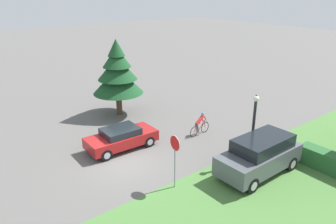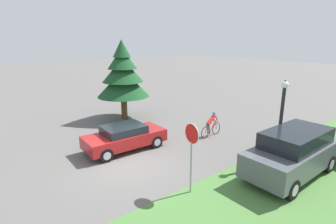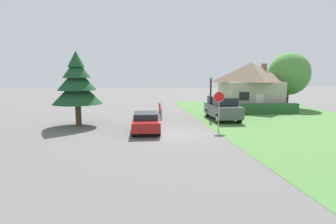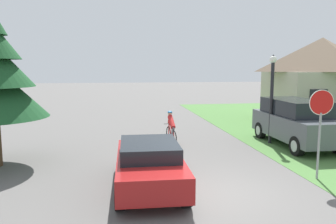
% 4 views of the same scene
% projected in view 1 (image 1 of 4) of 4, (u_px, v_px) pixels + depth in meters
% --- Properties ---
extents(ground_plane, '(140.00, 140.00, 0.00)m').
position_uv_depth(ground_plane, '(124.00, 162.00, 18.64)').
color(ground_plane, '#5B5956').
extents(sedan_left_lane, '(2.00, 4.39, 1.36)m').
position_uv_depth(sedan_left_lane, '(121.00, 138.00, 20.03)').
color(sedan_left_lane, maroon).
rests_on(sedan_left_lane, ground).
extents(cyclist, '(0.44, 1.85, 1.54)m').
position_uv_depth(cyclist, '(200.00, 125.00, 21.92)').
color(cyclist, black).
rests_on(cyclist, ground).
extents(parked_suv_right, '(2.12, 4.93, 2.06)m').
position_uv_depth(parked_suv_right, '(260.00, 155.00, 17.22)').
color(parked_suv_right, '#4C5156').
rests_on(parked_suv_right, ground).
extents(stop_sign, '(0.78, 0.08, 2.81)m').
position_uv_depth(stop_sign, '(175.00, 151.00, 15.63)').
color(stop_sign, gray).
rests_on(stop_sign, ground).
extents(street_lamp, '(0.32, 0.32, 4.07)m').
position_uv_depth(street_lamp, '(254.00, 123.00, 17.72)').
color(street_lamp, black).
rests_on(street_lamp, ground).
extents(conifer_tall_near, '(3.81, 3.81, 5.85)m').
position_uv_depth(conifer_tall_near, '(117.00, 73.00, 24.61)').
color(conifer_tall_near, '#4C3823').
rests_on(conifer_tall_near, ground).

